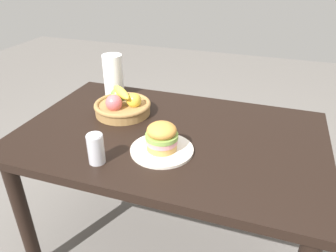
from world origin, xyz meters
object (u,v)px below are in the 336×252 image
plate (162,150)px  soda_can (96,149)px  paper_towel_roll (113,76)px  fruit_basket (122,105)px  sandwich (162,136)px

plate → soda_can: (-0.22, -0.16, 0.06)m
paper_towel_roll → soda_can: bearing=-68.8°
plate → fruit_basket: fruit_basket is taller
sandwich → fruit_basket: 0.41m
fruit_basket → paper_towel_roll: (-0.15, 0.19, 0.07)m
plate → sandwich: sandwich is taller
plate → fruit_basket: 0.41m
fruit_basket → plate: bearing=-40.6°
plate → fruit_basket: bearing=139.4°
plate → soda_can: bearing=-143.8°
fruit_basket → paper_towel_roll: paper_towel_roll is taller
fruit_basket → paper_towel_roll: bearing=126.7°
soda_can → plate: bearing=36.2°
sandwich → paper_towel_roll: bearing=134.7°
plate → paper_towel_roll: 0.66m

